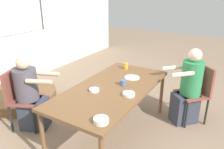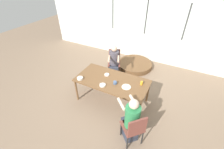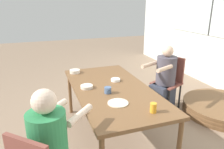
{
  "view_description": "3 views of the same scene",
  "coord_description": "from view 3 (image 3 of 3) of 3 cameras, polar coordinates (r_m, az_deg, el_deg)",
  "views": [
    {
      "loc": [
        -2.25,
        -1.35,
        1.93
      ],
      "look_at": [
        0.0,
        0.0,
        0.9
      ],
      "focal_mm": 35.0,
      "sensor_mm": 36.0,
      "label": 1
    },
    {
      "loc": [
        1.36,
        -2.69,
        3.1
      ],
      "look_at": [
        0.0,
        0.0,
        0.9
      ],
      "focal_mm": 24.0,
      "sensor_mm": 36.0,
      "label": 2
    },
    {
      "loc": [
        2.4,
        -0.85,
        1.76
      ],
      "look_at": [
        0.0,
        0.0,
        0.9
      ],
      "focal_mm": 35.0,
      "sensor_mm": 36.0,
      "label": 3
    }
  ],
  "objects": [
    {
      "name": "ground_plane",
      "position": [
        3.1,
        0.0,
        -15.96
      ],
      "size": [
        16.0,
        16.0,
        0.0
      ],
      "primitive_type": "plane",
      "color": "#8C725B"
    },
    {
      "name": "dining_table",
      "position": [
        2.77,
        0.0,
        -4.56
      ],
      "size": [
        1.86,
        0.91,
        0.72
      ],
      "color": "brown",
      "rests_on": "ground_plane"
    },
    {
      "name": "chair_for_woman_green_shirt",
      "position": [
        3.8,
        14.88,
        -0.82
      ],
      "size": [
        0.53,
        0.53,
        0.88
      ],
      "rotation": [
        0.0,
        0.0,
        -2.73
      ],
      "color": "brown",
      "rests_on": "ground_plane"
    },
    {
      "name": "person_woman_green_shirt",
      "position": [
        3.68,
        13.42,
        -2.01
      ],
      "size": [
        0.52,
        0.65,
        1.1
      ],
      "rotation": [
        0.0,
        0.0,
        -2.73
      ],
      "color": "#333847",
      "rests_on": "ground_plane"
    },
    {
      "name": "coffee_mug",
      "position": [
        2.59,
        -1.08,
        -4.13
      ],
      "size": [
        0.09,
        0.08,
        0.08
      ],
      "color": "slate",
      "rests_on": "dining_table"
    },
    {
      "name": "juice_glass",
      "position": [
        2.2,
        10.73,
        -8.52
      ],
      "size": [
        0.07,
        0.07,
        0.1
      ],
      "color": "gold",
      "rests_on": "dining_table"
    },
    {
      "name": "bowl_white_shallow",
      "position": [
        2.98,
        0.94,
        -1.41
      ],
      "size": [
        0.13,
        0.13,
        0.03
      ],
      "color": "white",
      "rests_on": "dining_table"
    },
    {
      "name": "bowl_cereal",
      "position": [
        3.36,
        -9.7,
        0.81
      ],
      "size": [
        0.15,
        0.15,
        0.05
      ],
      "color": "silver",
      "rests_on": "dining_table"
    },
    {
      "name": "bowl_fruit",
      "position": [
        2.76,
        -6.63,
        -3.17
      ],
      "size": [
        0.15,
        0.15,
        0.04
      ],
      "color": "silver",
      "rests_on": "dining_table"
    },
    {
      "name": "plate_tortillas",
      "position": [
        2.35,
        1.58,
        -7.44
      ],
      "size": [
        0.22,
        0.22,
        0.01
      ],
      "color": "beige",
      "rests_on": "dining_table"
    },
    {
      "name": "folded_table_stack",
      "position": [
        4.05,
        26.85,
        -7.8
      ],
      "size": [
        1.25,
        1.25,
        0.18
      ],
      "color": "brown",
      "rests_on": "ground_plane"
    }
  ]
}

